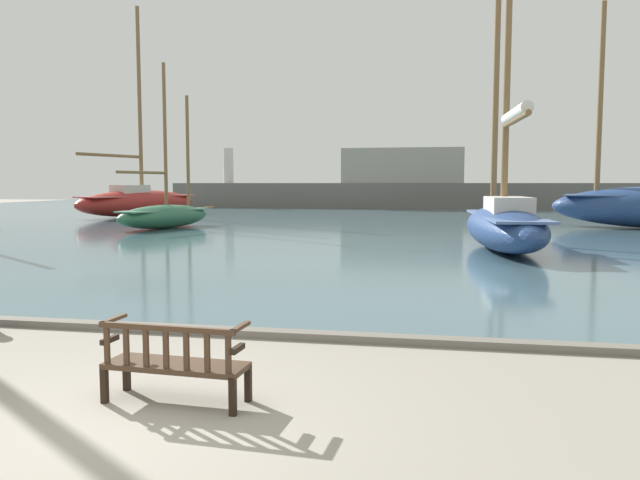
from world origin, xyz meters
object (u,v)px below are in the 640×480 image
(sailboat_mid_port, at_px, (139,201))
(sailboat_nearest_port, at_px, (504,219))
(sailboat_nearest_starboard, at_px, (165,214))
(park_bench, at_px, (175,362))

(sailboat_mid_port, xyz_separation_m, sailboat_nearest_port, (23.56, -18.66, -0.02))
(sailboat_nearest_starboard, height_order, sailboat_mid_port, sailboat_mid_port)
(park_bench, relative_size, sailboat_mid_port, 0.11)
(sailboat_nearest_starboard, xyz_separation_m, sailboat_mid_port, (-7.08, 10.98, 0.36))
(park_bench, bearing_deg, sailboat_nearest_starboard, 115.01)
(park_bench, bearing_deg, sailboat_mid_port, 117.56)
(sailboat_mid_port, height_order, sailboat_nearest_port, sailboat_mid_port)
(sailboat_mid_port, bearing_deg, sailboat_nearest_port, -38.39)
(park_bench, bearing_deg, sailboat_nearest_port, 72.87)
(sailboat_mid_port, distance_m, sailboat_nearest_port, 30.06)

